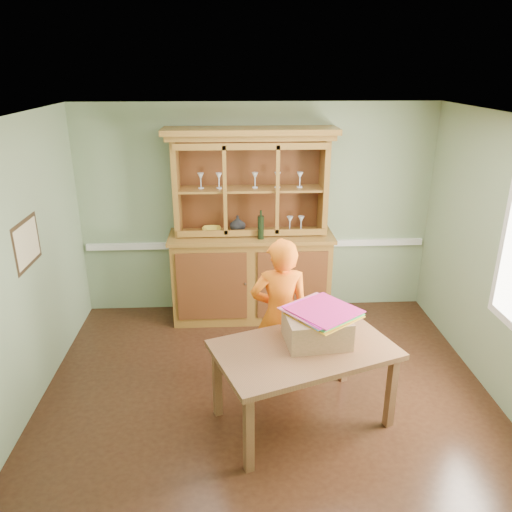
{
  "coord_description": "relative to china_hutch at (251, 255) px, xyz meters",
  "views": [
    {
      "loc": [
        -0.32,
        -4.18,
        3.11
      ],
      "look_at": [
        -0.09,
        0.4,
        1.34
      ],
      "focal_mm": 35.0,
      "sensor_mm": 36.0,
      "label": 1
    }
  ],
  "objects": [
    {
      "name": "floor",
      "position": [
        0.08,
        -1.72,
        -0.85
      ],
      "size": [
        4.5,
        4.5,
        0.0
      ],
      "primitive_type": "plane",
      "color": "#412415",
      "rests_on": "ground"
    },
    {
      "name": "ceiling",
      "position": [
        0.08,
        -1.72,
        1.85
      ],
      "size": [
        4.5,
        4.5,
        0.0
      ],
      "primitive_type": "plane",
      "rotation": [
        3.14,
        0.0,
        0.0
      ],
      "color": "white",
      "rests_on": "wall_back"
    },
    {
      "name": "wall_back",
      "position": [
        0.08,
        0.28,
        0.5
      ],
      "size": [
        4.5,
        0.0,
        4.5
      ],
      "primitive_type": "plane",
      "rotation": [
        1.57,
        0.0,
        0.0
      ],
      "color": "gray",
      "rests_on": "floor"
    },
    {
      "name": "wall_left",
      "position": [
        -2.17,
        -1.72,
        0.5
      ],
      "size": [
        0.0,
        4.0,
        4.0
      ],
      "primitive_type": "plane",
      "rotation": [
        1.57,
        0.0,
        1.57
      ],
      "color": "gray",
      "rests_on": "floor"
    },
    {
      "name": "wall_right",
      "position": [
        2.33,
        -1.72,
        0.5
      ],
      "size": [
        0.0,
        4.0,
        4.0
      ],
      "primitive_type": "plane",
      "rotation": [
        1.57,
        0.0,
        -1.57
      ],
      "color": "gray",
      "rests_on": "floor"
    },
    {
      "name": "wall_front",
      "position": [
        0.08,
        -3.72,
        0.5
      ],
      "size": [
        4.5,
        0.0,
        4.5
      ],
      "primitive_type": "plane",
      "rotation": [
        -1.57,
        0.0,
        0.0
      ],
      "color": "gray",
      "rests_on": "floor"
    },
    {
      "name": "chair_rail",
      "position": [
        0.08,
        0.25,
        0.05
      ],
      "size": [
        4.41,
        0.05,
        0.08
      ],
      "primitive_type": "cube",
      "color": "white",
      "rests_on": "wall_back"
    },
    {
      "name": "framed_map",
      "position": [
        -2.14,
        -1.42,
        0.7
      ],
      "size": [
        0.03,
        0.6,
        0.46
      ],
      "color": "#352415",
      "rests_on": "wall_left"
    },
    {
      "name": "china_hutch",
      "position": [
        0.0,
        0.0,
        0.0
      ],
      "size": [
        2.06,
        0.68,
        2.42
      ],
      "color": "brown",
      "rests_on": "floor"
    },
    {
      "name": "dining_table",
      "position": [
        0.39,
        -2.12,
        -0.16
      ],
      "size": [
        1.78,
        1.41,
        0.78
      ],
      "rotation": [
        0.0,
        0.0,
        0.35
      ],
      "color": "brown",
      "rests_on": "floor"
    },
    {
      "name": "cardboard_box",
      "position": [
        0.51,
        -2.03,
        0.06
      ],
      "size": [
        0.6,
        0.5,
        0.26
      ],
      "primitive_type": "cube",
      "rotation": [
        0.0,
        0.0,
        0.1
      ],
      "color": "tan",
      "rests_on": "dining_table"
    },
    {
      "name": "kite_stack",
      "position": [
        0.54,
        -1.99,
        0.22
      ],
      "size": [
        0.72,
        0.72,
        0.05
      ],
      "rotation": [
        0.0,
        0.0,
        0.66
      ],
      "color": "gold",
      "rests_on": "cardboard_box"
    },
    {
      "name": "person",
      "position": [
        0.22,
        -1.57,
        -0.04
      ],
      "size": [
        0.59,
        0.39,
        1.61
      ],
      "primitive_type": "imported",
      "rotation": [
        0.0,
        0.0,
        3.15
      ],
      "color": "orange",
      "rests_on": "floor"
    }
  ]
}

